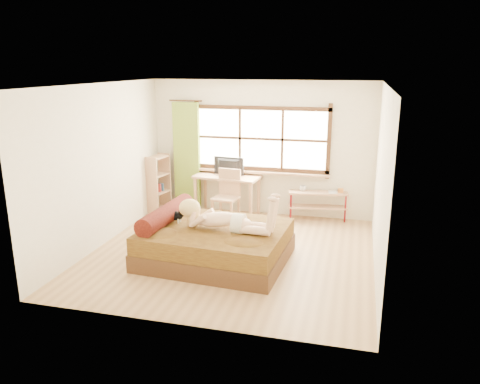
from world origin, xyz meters
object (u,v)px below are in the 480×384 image
(woman, at_px, (224,209))
(kitten, at_px, (174,214))
(bookshelf, at_px, (158,183))
(chair, at_px, (228,193))
(desk, at_px, (227,181))
(pipe_shelf, at_px, (318,199))
(bed, at_px, (213,242))

(woman, relative_size, kitten, 4.67)
(woman, bearing_deg, bookshelf, 137.03)
(chair, bearing_deg, desk, 114.45)
(kitten, bearing_deg, pipe_shelf, 51.76)
(woman, xyz_separation_m, kitten, (-0.87, 0.15, -0.20))
(desk, height_order, chair, chair)
(bed, distance_m, woman, 0.61)
(bed, relative_size, bookshelf, 1.93)
(bed, height_order, chair, chair)
(woman, distance_m, pipe_shelf, 2.78)
(bookshelf, bearing_deg, pipe_shelf, 14.39)
(bookshelf, bearing_deg, desk, 15.14)
(chair, bearing_deg, kitten, -94.20)
(bed, xyz_separation_m, bookshelf, (-1.86, 2.15, 0.31))
(woman, relative_size, bookshelf, 1.28)
(chair, relative_size, bookshelf, 0.86)
(bed, distance_m, kitten, 0.77)
(pipe_shelf, bearing_deg, bookshelf, 174.93)
(kitten, distance_m, desk, 2.20)
(kitten, height_order, pipe_shelf, kitten)
(desk, distance_m, chair, 0.40)
(kitten, bearing_deg, bookshelf, 124.08)
(woman, xyz_separation_m, bookshelf, (-2.06, 2.20, -0.27))
(bed, bearing_deg, bookshelf, 134.77)
(chair, height_order, bookshelf, bookshelf)
(chair, distance_m, pipe_shelf, 1.80)
(kitten, distance_m, pipe_shelf, 3.12)
(woman, bearing_deg, bed, 169.17)
(bed, height_order, pipe_shelf, bed)
(bed, height_order, desk, bed)
(kitten, xyz_separation_m, chair, (0.37, 1.83, -0.10))
(chair, bearing_deg, pipe_shelf, 22.62)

